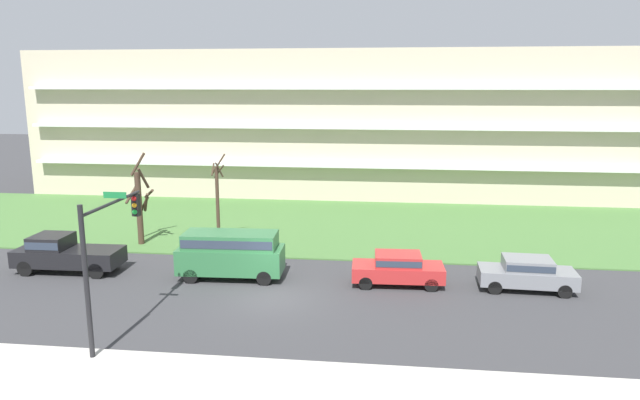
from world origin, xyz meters
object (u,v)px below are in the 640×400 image
Objects in this scene: pickup_black_center_right at (64,253)px; sedan_gray_near_right at (527,272)px; tree_left at (218,201)px; traffic_signal_mast at (107,243)px; sedan_red_center_left at (398,268)px; tree_far_left at (140,203)px; van_green_near_left at (231,251)px.

pickup_black_center_right is 23.19m from sedan_gray_near_right.
traffic_signal_mast reaches higher than tree_left.
tree_left reaches higher than sedan_gray_near_right.
pickup_black_center_right is at bearing 130.25° from traffic_signal_mast.
tree_left is at bearing -30.43° from sedan_red_center_left.
tree_left is 17.73m from sedan_gray_near_right.
tree_left reaches higher than sedan_red_center_left.
traffic_signal_mast is (-10.80, -7.49, 2.98)m from sedan_red_center_left.
tree_far_left is 13.64m from traffic_signal_mast.
sedan_red_center_left is at bearing 177.77° from van_green_near_left.
sedan_gray_near_right is (6.05, 0.00, 0.00)m from sedan_red_center_left.
van_green_near_left reaches higher than sedan_gray_near_right.
tree_far_left is at bearing -175.05° from tree_left.
tree_left is at bearing -69.99° from van_green_near_left.
sedan_gray_near_right is 18.68m from traffic_signal_mast.
tree_far_left is 16.29m from sedan_red_center_left.
van_green_near_left is (2.34, -5.73, -1.36)m from tree_left.
traffic_signal_mast reaches higher than pickup_black_center_right.
sedan_red_center_left is 6.05m from sedan_gray_near_right.
van_green_near_left is 8.30m from sedan_red_center_left.
van_green_near_left is 1.18× the size of sedan_red_center_left.
sedan_gray_near_right is (16.67, -5.73, -1.89)m from tree_left.
traffic_signal_mast is at bearing 32.65° from sedan_red_center_left.
tree_left is (4.68, 0.41, 0.19)m from tree_far_left.
tree_left is 1.24× the size of sedan_red_center_left.
sedan_red_center_left and sedan_gray_near_right have the same top height.
tree_far_left is at bearing -21.28° from sedan_red_center_left.
sedan_gray_near_right is (21.35, -5.32, -1.70)m from tree_far_left.
pickup_black_center_right is 0.97× the size of traffic_signal_mast.
traffic_signal_mast reaches higher than tree_far_left.
van_green_near_left is at bearing 2.50° from sedan_gray_near_right.
sedan_red_center_left is at bearing 178.99° from pickup_black_center_right.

